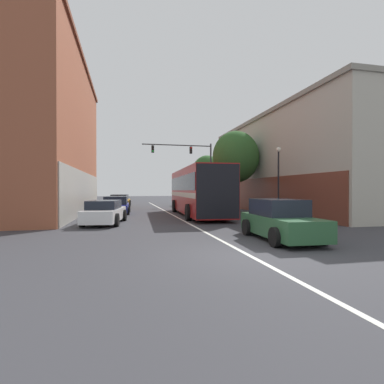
# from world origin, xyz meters

# --- Properties ---
(ground_plane) EXTENTS (160.00, 160.00, 0.00)m
(ground_plane) POSITION_xyz_m (0.00, 0.00, 0.00)
(ground_plane) COLOR #38383D
(lane_center_line) EXTENTS (0.14, 41.62, 0.01)m
(lane_center_line) POSITION_xyz_m (0.00, 14.81, 0.00)
(lane_center_line) COLOR silver
(lane_center_line) RESTS_ON ground_plane
(building_left_brick) EXTENTS (7.39, 20.14, 11.86)m
(building_left_brick) POSITION_xyz_m (-10.02, 17.04, 6.04)
(building_left_brick) COLOR #995138
(building_left_brick) RESTS_ON ground_plane
(building_right_storefront) EXTENTS (8.23, 21.08, 8.04)m
(building_right_storefront) POSITION_xyz_m (11.42, 15.21, 4.14)
(building_right_storefront) COLOR #B7B2A3
(building_right_storefront) RESTS_ON ground_plane
(bus) EXTENTS (3.15, 11.64, 3.30)m
(bus) POSITION_xyz_m (1.70, 13.13, 1.86)
(bus) COLOR maroon
(bus) RESTS_ON ground_plane
(hatchback_foreground) EXTENTS (2.05, 4.22, 1.50)m
(hatchback_foreground) POSITION_xyz_m (2.20, 2.23, 0.70)
(hatchback_foreground) COLOR #285633
(hatchback_foreground) RESTS_ON ground_plane
(parked_car_left_near) EXTENTS (2.41, 4.73, 1.33)m
(parked_car_left_near) POSITION_xyz_m (-3.94, 25.51, 0.64)
(parked_car_left_near) COLOR orange
(parked_car_left_near) RESTS_ON ground_plane
(parked_car_left_mid) EXTENTS (2.35, 4.71, 1.28)m
(parked_car_left_mid) POSITION_xyz_m (-4.47, 9.01, 0.62)
(parked_car_left_mid) COLOR silver
(parked_car_left_mid) RESTS_ON ground_plane
(parked_car_left_far) EXTENTS (2.21, 4.67, 1.35)m
(parked_car_left_far) POSITION_xyz_m (-4.07, 15.96, 0.63)
(parked_car_left_far) COLOR navy
(parked_car_left_far) RESTS_ON ground_plane
(traffic_signal_gantry) EXTENTS (8.00, 0.36, 7.20)m
(traffic_signal_gantry) POSITION_xyz_m (4.10, 25.61, 5.18)
(traffic_signal_gantry) COLOR #333338
(traffic_signal_gantry) RESTS_ON ground_plane
(street_lamp) EXTENTS (0.31, 0.31, 4.48)m
(street_lamp) POSITION_xyz_m (5.83, 8.97, 2.54)
(street_lamp) COLOR black
(street_lamp) RESTS_ON ground_plane
(street_tree_near) EXTENTS (3.89, 3.51, 6.73)m
(street_tree_near) POSITION_xyz_m (5.61, 15.65, 4.59)
(street_tree_near) COLOR #4C3823
(street_tree_near) RESTS_ON ground_plane
(street_tree_far) EXTENTS (3.79, 3.41, 6.22)m
(street_tree_far) POSITION_xyz_m (6.81, 28.92, 4.13)
(street_tree_far) COLOR #3D2D1E
(street_tree_far) RESTS_ON ground_plane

